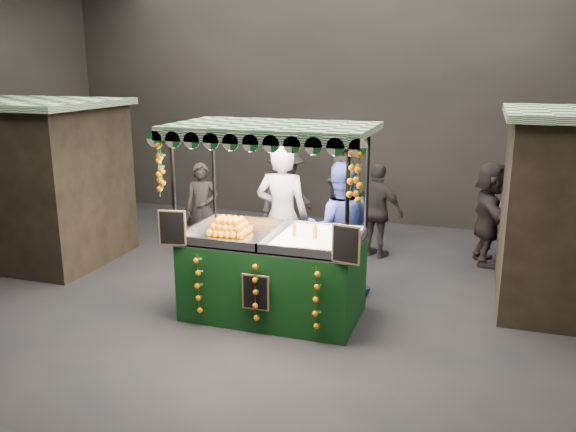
% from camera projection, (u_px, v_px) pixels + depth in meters
% --- Properties ---
extents(ground, '(12.00, 12.00, 0.00)m').
position_uv_depth(ground, '(255.00, 312.00, 7.74)').
color(ground, black).
rests_on(ground, ground).
extents(market_hall, '(12.10, 10.10, 5.05)m').
position_uv_depth(market_hall, '(251.00, 44.00, 6.90)').
color(market_hall, black).
rests_on(market_hall, ground).
extents(neighbour_stall_left, '(3.00, 2.20, 2.60)m').
position_uv_depth(neighbour_stall_left, '(26.00, 180.00, 9.67)').
color(neighbour_stall_left, black).
rests_on(neighbour_stall_left, ground).
extents(juice_stall, '(2.53, 1.49, 2.46)m').
position_uv_depth(juice_stall, '(273.00, 259.00, 7.44)').
color(juice_stall, black).
rests_on(juice_stall, ground).
extents(vendor_grey, '(0.79, 0.56, 2.06)m').
position_uv_depth(vendor_grey, '(282.00, 216.00, 8.50)').
color(vendor_grey, gray).
rests_on(vendor_grey, ground).
extents(vendor_blue, '(1.07, 0.93, 1.87)m').
position_uv_depth(vendor_blue, '(339.00, 229.00, 8.16)').
color(vendor_blue, navy).
rests_on(vendor_blue, ground).
extents(shopper_0, '(0.64, 0.50, 1.55)m').
position_uv_depth(shopper_0, '(202.00, 208.00, 10.00)').
color(shopper_0, '#2B2523').
rests_on(shopper_0, ground).
extents(shopper_1, '(1.02, 0.94, 1.67)m').
position_uv_depth(shopper_1, '(518.00, 221.00, 8.98)').
color(shopper_1, '#2E2925').
rests_on(shopper_1, ground).
extents(shopper_2, '(1.00, 0.69, 1.58)m').
position_uv_depth(shopper_2, '(378.00, 211.00, 9.77)').
color(shopper_2, black).
rests_on(shopper_2, ground).
extents(shopper_3, '(1.12, 1.28, 1.72)m').
position_uv_depth(shopper_3, '(286.00, 197.00, 10.47)').
color(shopper_3, black).
rests_on(shopper_3, ground).
extents(shopper_4, '(1.07, 0.89, 1.87)m').
position_uv_depth(shopper_4, '(95.00, 180.00, 11.57)').
color(shopper_4, '#2D2624').
rests_on(shopper_4, ground).
extents(shopper_5, '(0.76, 1.61, 1.66)m').
position_uv_depth(shopper_5, '(489.00, 214.00, 9.43)').
color(shopper_5, black).
rests_on(shopper_5, ground).
extents(shopper_6, '(0.76, 0.83, 1.90)m').
position_uv_depth(shopper_6, '(339.00, 186.00, 10.96)').
color(shopper_6, '#2D2925').
rests_on(shopper_6, ground).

